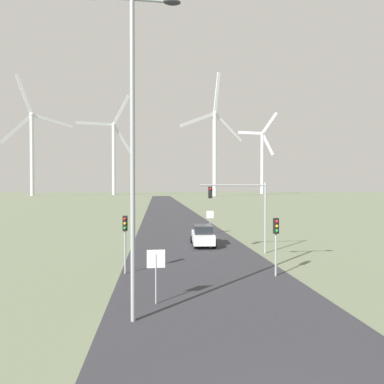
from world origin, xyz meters
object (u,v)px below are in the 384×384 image
(stop_sign_far, at_px, (210,218))
(wind_turbine_right, at_px, (262,157))
(traffic_light_post_near_left, at_px, (125,231))
(wind_turbine_left, at_px, (114,151))
(wind_turbine_center, at_px, (215,144))
(traffic_light_mast_overhead, at_px, (242,202))
(stop_sign_near, at_px, (156,266))
(wind_turbine_far_left, at_px, (32,145))
(car_approaching, at_px, (203,235))
(streetlamp, at_px, (133,124))
(traffic_light_post_near_right, at_px, (276,234))

(stop_sign_far, height_order, wind_turbine_right, wind_turbine_right)
(traffic_light_post_near_left, height_order, wind_turbine_left, wind_turbine_left)
(wind_turbine_center, bearing_deg, traffic_light_mast_overhead, -100.33)
(stop_sign_near, height_order, wind_turbine_far_left, wind_turbine_far_left)
(car_approaching, bearing_deg, wind_turbine_left, 100.25)
(stop_sign_near, distance_m, traffic_light_mast_overhead, 11.57)
(traffic_light_mast_overhead, bearing_deg, traffic_light_post_near_left, -152.82)
(streetlamp, height_order, wind_turbine_center, wind_turbine_center)
(stop_sign_far, height_order, traffic_light_mast_overhead, traffic_light_mast_overhead)
(traffic_light_post_near_left, distance_m, wind_turbine_center, 155.04)
(stop_sign_far, bearing_deg, streetlamp, -108.11)
(traffic_light_post_near_right, height_order, car_approaching, traffic_light_post_near_right)
(wind_turbine_far_left, bearing_deg, wind_turbine_center, -10.11)
(streetlamp, distance_m, traffic_light_post_near_right, 10.56)
(traffic_light_mast_overhead, bearing_deg, streetlamp, -124.65)
(stop_sign_near, bearing_deg, wind_turbine_far_left, 112.76)
(traffic_light_mast_overhead, bearing_deg, stop_sign_far, 94.09)
(stop_sign_near, distance_m, stop_sign_far, 19.98)
(traffic_light_mast_overhead, relative_size, wind_turbine_center, 0.08)
(traffic_light_mast_overhead, height_order, wind_turbine_far_left, wind_turbine_far_left)
(traffic_light_post_near_right, relative_size, wind_turbine_right, 0.06)
(traffic_light_post_near_left, distance_m, car_approaching, 10.04)
(traffic_light_mast_overhead, bearing_deg, stop_sign_near, -125.63)
(wind_turbine_left, bearing_deg, traffic_light_mast_overhead, -79.18)
(wind_turbine_far_left, relative_size, wind_turbine_left, 1.03)
(stop_sign_near, height_order, traffic_light_post_near_left, traffic_light_post_near_left)
(traffic_light_post_near_right, height_order, wind_turbine_far_left, wind_turbine_far_left)
(wind_turbine_right, bearing_deg, wind_turbine_far_left, -170.84)
(traffic_light_post_near_left, distance_m, wind_turbine_left, 187.79)
(streetlamp, distance_m, wind_turbine_center, 160.30)
(car_approaching, distance_m, wind_turbine_center, 146.49)
(car_approaching, bearing_deg, stop_sign_near, -107.79)
(streetlamp, distance_m, stop_sign_far, 22.55)
(wind_turbine_far_left, height_order, wind_turbine_left, wind_turbine_far_left)
(wind_turbine_far_left, bearing_deg, wind_turbine_left, 20.50)
(traffic_light_post_near_left, bearing_deg, stop_sign_near, -69.38)
(stop_sign_near, relative_size, stop_sign_far, 0.94)
(traffic_light_post_near_left, xyz_separation_m, wind_turbine_left, (-25.91, 184.08, 26.62))
(traffic_light_post_near_right, bearing_deg, traffic_light_mast_overhead, 93.19)
(stop_sign_far, distance_m, traffic_light_post_near_right, 15.82)
(streetlamp, height_order, traffic_light_post_near_left, streetlamp)
(car_approaching, xyz_separation_m, wind_turbine_left, (-31.85, 176.16, 28.26))
(traffic_light_post_near_right, distance_m, wind_turbine_far_left, 188.62)
(traffic_light_mast_overhead, xyz_separation_m, wind_turbine_center, (26.32, 144.33, 25.47))
(traffic_light_post_near_left, xyz_separation_m, car_approaching, (5.94, 7.92, -1.64))
(stop_sign_far, xyz_separation_m, wind_turbine_left, (-33.64, 169.86, 27.38))
(stop_sign_far, distance_m, wind_turbine_left, 175.31)
(wind_turbine_far_left, bearing_deg, traffic_light_post_near_right, -64.88)
(stop_sign_near, bearing_deg, traffic_light_post_near_right, 25.64)
(wind_turbine_far_left, distance_m, wind_turbine_left, 47.57)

